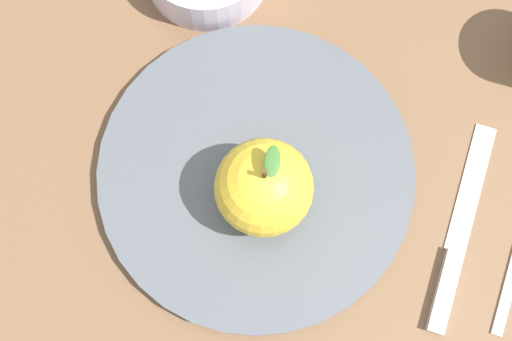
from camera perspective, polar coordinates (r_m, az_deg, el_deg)
The scene contains 4 objects.
ground_plane at distance 0.62m, azimuth 3.78°, elevation -0.88°, with size 2.40×2.40×0.00m, color brown.
dinner_plate at distance 0.61m, azimuth -0.00°, elevation -0.26°, with size 0.27×0.27×0.01m.
apple at distance 0.56m, azimuth 0.62°, elevation -1.36°, with size 0.08×0.08×0.09m.
knife at distance 0.63m, azimuth 15.51°, elevation -5.72°, with size 0.18×0.07×0.01m.
Camera 1 is at (-0.14, -0.04, 0.61)m, focal length 50.79 mm.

